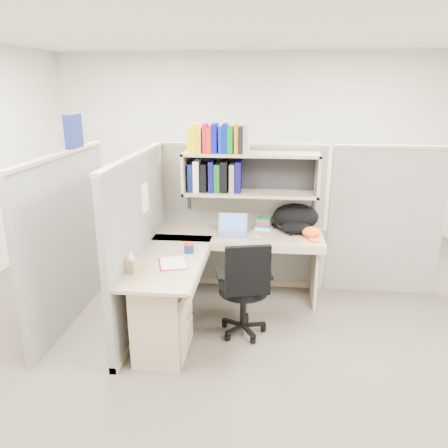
# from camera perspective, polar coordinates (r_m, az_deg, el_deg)

# --- Properties ---
(ground) EXTENTS (6.00, 6.00, 0.00)m
(ground) POSITION_cam_1_polar(r_m,az_deg,el_deg) (4.36, 1.33, -12.80)
(ground) COLOR #3B352E
(ground) RESTS_ON ground
(room_shell) EXTENTS (6.00, 6.00, 6.00)m
(room_shell) POSITION_cam_1_polar(r_m,az_deg,el_deg) (3.81, 1.51, 8.72)
(room_shell) COLOR beige
(room_shell) RESTS_ON ground
(cubicle) EXTENTS (3.79, 1.84, 1.95)m
(cubicle) POSITION_cam_1_polar(r_m,az_deg,el_deg) (4.45, -2.80, 0.60)
(cubicle) COLOR slate
(cubicle) RESTS_ON ground
(desk) EXTENTS (1.74, 1.75, 0.73)m
(desk) POSITION_cam_1_polar(r_m,az_deg,el_deg) (3.96, -4.94, -9.03)
(desk) COLOR #9C8D6E
(desk) RESTS_ON ground
(laptop) EXTENTS (0.31, 0.31, 0.22)m
(laptop) POSITION_cam_1_polar(r_m,az_deg,el_deg) (4.49, 1.10, -0.17)
(laptop) COLOR #A9AAAE
(laptop) RESTS_ON desk
(backpack) EXTENTS (0.56, 0.48, 0.29)m
(backpack) POSITION_cam_1_polar(r_m,az_deg,el_deg) (4.67, 9.39, 0.72)
(backpack) COLOR black
(backpack) RESTS_ON desk
(orange_cap) EXTENTS (0.24, 0.26, 0.10)m
(orange_cap) POSITION_cam_1_polar(r_m,az_deg,el_deg) (4.55, 11.32, -1.04)
(orange_cap) COLOR orange
(orange_cap) RESTS_ON desk
(snack_canister) EXTENTS (0.09, 0.09, 0.09)m
(snack_canister) POSITION_cam_1_polar(r_m,az_deg,el_deg) (4.06, -4.61, -3.09)
(snack_canister) COLOR navy
(snack_canister) RESTS_ON desk
(tissue_box) EXTENTS (0.14, 0.14, 0.18)m
(tissue_box) POSITION_cam_1_polar(r_m,az_deg,el_deg) (3.71, -12.06, -4.77)
(tissue_box) COLOR #9F865A
(tissue_box) RESTS_ON desk
(mouse) EXTENTS (0.10, 0.08, 0.03)m
(mouse) POSITION_cam_1_polar(r_m,az_deg,el_deg) (4.43, 4.49, -1.74)
(mouse) COLOR #9AB7DA
(mouse) RESTS_ON desk
(paper_cup) EXTENTS (0.08, 0.08, 0.11)m
(paper_cup) POSITION_cam_1_polar(r_m,az_deg,el_deg) (4.67, 2.03, -0.17)
(paper_cup) COLOR silver
(paper_cup) RESTS_ON desk
(book_stack) EXTENTS (0.22, 0.26, 0.11)m
(book_stack) POSITION_cam_1_polar(r_m,az_deg,el_deg) (4.78, 5.31, 0.21)
(book_stack) COLOR gray
(book_stack) RESTS_ON desk
(loose_paper) EXTENTS (0.29, 0.34, 0.00)m
(loose_paper) POSITION_cam_1_polar(r_m,az_deg,el_deg) (3.86, -6.68, -5.03)
(loose_paper) COLOR white
(loose_paper) RESTS_ON desk
(task_chair) EXTENTS (0.53, 0.49, 0.94)m
(task_chair) POSITION_cam_1_polar(r_m,az_deg,el_deg) (4.01, 2.64, -10.28)
(task_chair) COLOR black
(task_chair) RESTS_ON ground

